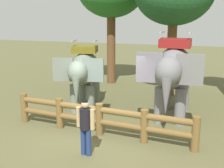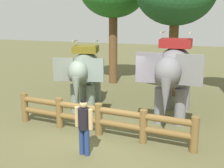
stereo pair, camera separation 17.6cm
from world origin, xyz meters
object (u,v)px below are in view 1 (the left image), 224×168
log_fence (99,117)px  elephant_center (173,71)px  elephant_near_left (84,71)px  tourist_woman_in_black (86,123)px

log_fence → elephant_center: (2.01, 2.37, 1.21)m
log_fence → elephant_near_left: (-1.54, 2.37, 0.98)m
tourist_woman_in_black → elephant_near_left: bearing=113.9°
elephant_near_left → elephant_center: elephant_center is taller
elephant_near_left → elephant_center: size_ratio=0.90×
elephant_center → tourist_woman_in_black: bearing=-116.2°
log_fence → elephant_center: size_ratio=1.67×
log_fence → elephant_near_left: size_ratio=1.86×
elephant_center → tourist_woman_in_black: (-1.87, -3.80, -0.88)m
elephant_near_left → tourist_woman_in_black: (1.68, -3.80, -0.65)m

